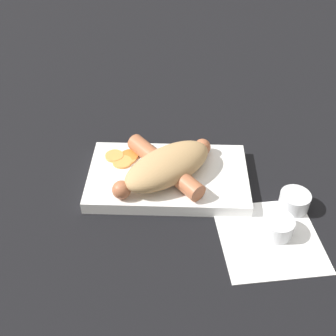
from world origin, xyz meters
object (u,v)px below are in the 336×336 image
(food_tray, at_px, (168,177))
(sausage, at_px, (164,167))
(bread_roll, at_px, (165,166))
(condiment_cup_near, at_px, (277,228))
(condiment_cup_far, at_px, (294,202))

(food_tray, bearing_deg, sausage, 30.05)
(bread_roll, height_order, condiment_cup_near, bread_roll)
(food_tray, distance_m, sausage, 0.03)
(condiment_cup_far, bearing_deg, food_tray, -15.14)
(sausage, xyz_separation_m, condiment_cup_near, (-0.17, 0.10, -0.02))
(bread_roll, distance_m, sausage, 0.01)
(food_tray, height_order, condiment_cup_near, condiment_cup_near)
(food_tray, bearing_deg, bread_roll, 65.89)
(bread_roll, bearing_deg, condiment_cup_far, 167.81)
(bread_roll, relative_size, condiment_cup_near, 3.62)
(food_tray, distance_m, condiment_cup_near, 0.20)
(condiment_cup_near, bearing_deg, food_tray, -33.12)
(condiment_cup_far, bearing_deg, bread_roll, -12.19)
(bread_roll, relative_size, condiment_cup_far, 3.62)
(food_tray, xyz_separation_m, condiment_cup_near, (-0.16, 0.11, 0.00))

